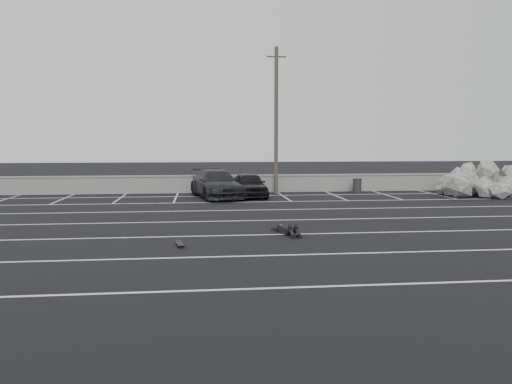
{
  "coord_description": "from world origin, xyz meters",
  "views": [
    {
      "loc": [
        -3.61,
        -16.08,
        3.06
      ],
      "look_at": [
        -1.37,
        4.19,
        1.0
      ],
      "focal_mm": 35.0,
      "sensor_mm": 36.0,
      "label": 1
    }
  ],
  "objects": [
    {
      "name": "skateboard",
      "position": [
        -4.25,
        -1.5,
        0.06
      ],
      "size": [
        0.29,
        0.69,
        0.08
      ],
      "rotation": [
        0.0,
        0.0,
        0.18
      ],
      "color": "black",
      "rests_on": "ground"
    },
    {
      "name": "trash_bin",
      "position": [
        5.77,
        13.04,
        0.43
      ],
      "size": [
        0.57,
        0.57,
        0.85
      ],
      "rotation": [
        0.0,
        0.0,
        0.03
      ],
      "color": "#272729",
      "rests_on": "ground"
    },
    {
      "name": "person",
      "position": [
        -0.79,
        0.33,
        0.22
      ],
      "size": [
        1.55,
        2.44,
        0.43
      ],
      "primitive_type": null,
      "rotation": [
        0.0,
        0.0,
        0.16
      ],
      "color": "black",
      "rests_on": "ground"
    },
    {
      "name": "stall_lines",
      "position": [
        -0.08,
        4.41,
        0.0
      ],
      "size": [
        36.0,
        20.05,
        0.01
      ],
      "color": "silver",
      "rests_on": "ground"
    },
    {
      "name": "car_right",
      "position": [
        -2.78,
        11.26,
        0.76
      ],
      "size": [
        3.21,
        5.55,
        1.51
      ],
      "primitive_type": "imported",
      "rotation": [
        0.0,
        0.0,
        0.22
      ],
      "color": "black",
      "rests_on": "ground"
    },
    {
      "name": "ground",
      "position": [
        0.0,
        0.0,
        0.0
      ],
      "size": [
        120.0,
        120.0,
        0.0
      ],
      "primitive_type": "plane",
      "color": "black",
      "rests_on": "ground"
    },
    {
      "name": "car_left",
      "position": [
        -0.95,
        11.37,
        0.68
      ],
      "size": [
        1.92,
        4.13,
        1.37
      ],
      "primitive_type": "imported",
      "rotation": [
        0.0,
        0.0,
        0.08
      ],
      "color": "black",
      "rests_on": "ground"
    },
    {
      "name": "utility_pole",
      "position": [
        0.83,
        13.2,
        4.33
      ],
      "size": [
        1.14,
        0.23,
        8.55
      ],
      "color": "#4C4238",
      "rests_on": "ground"
    },
    {
      "name": "seawall",
      "position": [
        0.0,
        14.0,
        0.55
      ],
      "size": [
        50.0,
        0.45,
        1.06
      ],
      "color": "gray",
      "rests_on": "ground"
    },
    {
      "name": "riprap_pile",
      "position": [
        11.73,
        10.14,
        0.6
      ],
      "size": [
        5.52,
        4.56,
        1.8
      ],
      "color": "#ACA8A1",
      "rests_on": "ground"
    }
  ]
}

